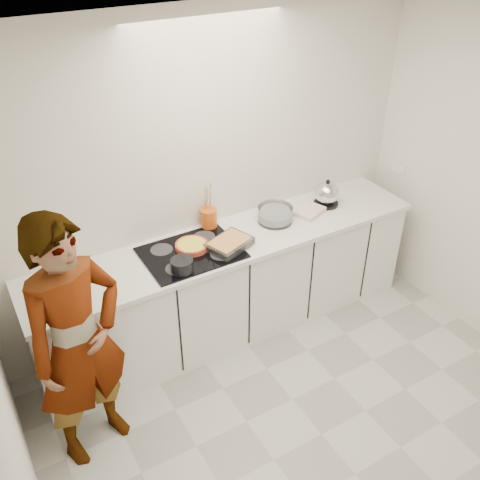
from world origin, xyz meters
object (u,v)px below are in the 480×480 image
hob (191,253)px  saucepan (182,265)px  kettle (327,194)px  mixing_bowl (275,215)px  baking_dish (229,243)px  utensil_crock (209,219)px  cook (79,344)px  tart_dish (192,246)px

hob → saucepan: size_ratio=3.50×
hob → kettle: kettle is taller
mixing_bowl → kettle: (0.53, 0.01, 0.04)m
saucepan → baking_dish: bearing=11.6°
baking_dish → kettle: 1.07m
utensil_crock → cook: (-1.29, -0.77, -0.10)m
tart_dish → cook: (-1.03, -0.54, -0.05)m
saucepan → mixing_bowl: size_ratio=0.64×
kettle → baking_dish: bearing=-170.7°
mixing_bowl → utensil_crock: bearing=159.5°
hob → tart_dish: tart_dish is taller
tart_dish → utensil_crock: (0.26, 0.22, 0.05)m
mixing_bowl → kettle: 0.54m
baking_dish → kettle: kettle is taller
hob → utensil_crock: 0.40m
mixing_bowl → kettle: kettle is taller
hob → mixing_bowl: 0.80m
tart_dish → baking_dish: (0.25, -0.13, 0.01)m
baking_dish → kettle: size_ratio=1.60×
baking_dish → utensil_crock: size_ratio=2.34×
saucepan → mixing_bowl: (0.95, 0.25, 0.00)m
saucepan → mixing_bowl: saucepan is taller
hob → tart_dish: bearing=57.8°
tart_dish → kettle: bearing=1.9°
utensil_crock → cook: bearing=-149.3°
saucepan → utensil_crock: saucepan is taller
utensil_crock → kettle: bearing=-9.7°
mixing_bowl → cook: cook is taller
baking_dish → cook: size_ratio=0.22×
hob → kettle: (1.33, 0.08, 0.09)m
tart_dish → saucepan: saucepan is taller
saucepan → cook: cook is taller
tart_dish → kettle: (1.31, 0.04, 0.06)m
saucepan → kettle: (1.49, 0.26, 0.04)m
tart_dish → mixing_bowl: mixing_bowl is taller
utensil_crock → cook: 1.50m
baking_dish → mixing_bowl: 0.54m
kettle → utensil_crock: 1.06m
tart_dish → saucepan: bearing=-129.9°
cook → utensil_crock: bearing=11.5°
kettle → utensil_crock: bearing=170.3°
baking_dish → utensil_crock: utensil_crock is taller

